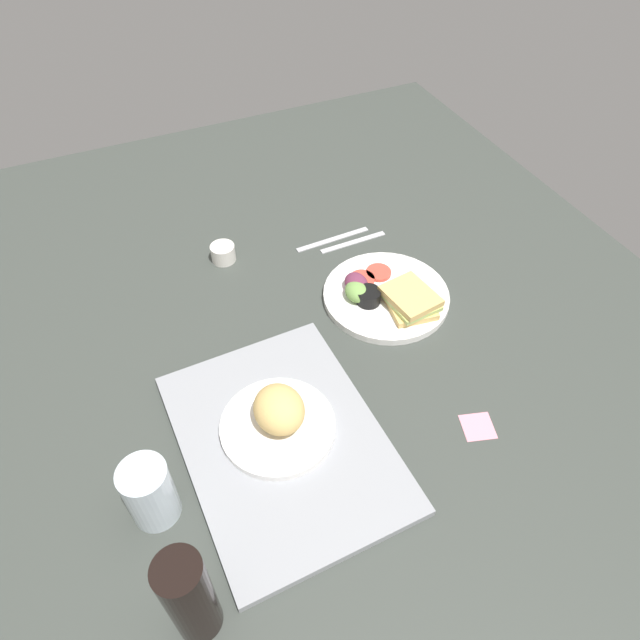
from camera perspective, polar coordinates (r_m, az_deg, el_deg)
ground_plane at (r=118.44cm, az=1.72°, el=-2.03°), size 190.00×150.00×3.00cm
serving_tray at (r=101.71cm, az=-3.71°, el=-11.98°), size 46.00×34.38×1.60cm
bread_plate_near at (r=100.05cm, az=-4.16°, el=-9.69°), size 20.19×20.19×8.23cm
plate_with_salad at (r=123.75cm, az=6.61°, el=2.49°), size 27.27×27.27×5.40cm
drinking_glass at (r=94.58cm, az=-16.61°, el=-16.17°), size 7.59×7.59×12.31cm
soda_bottle at (r=83.44cm, az=-12.89°, el=-25.32°), size 6.40×6.40×19.26cm
espresso_cup at (r=134.78cm, az=-9.64°, el=6.61°), size 5.60×5.60×4.00cm
fork at (r=139.00cm, az=3.32°, el=7.78°), size 1.71×17.02×0.50cm
knife at (r=139.66cm, az=1.29°, el=8.07°), size 2.15×19.04×0.50cm
sticky_note at (r=107.74cm, az=15.46°, el=-10.20°), size 6.96×6.96×0.12cm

